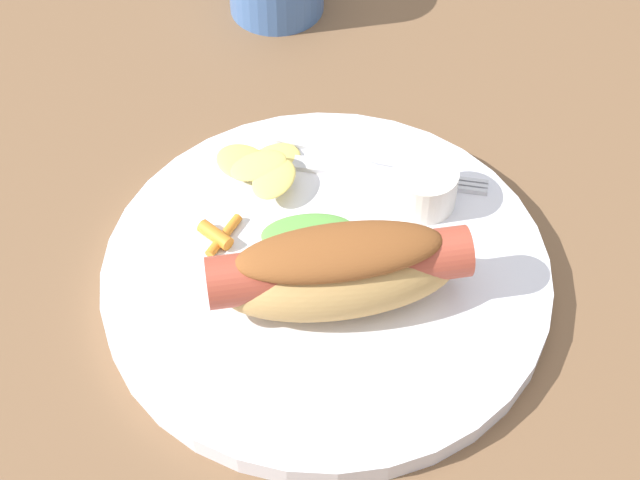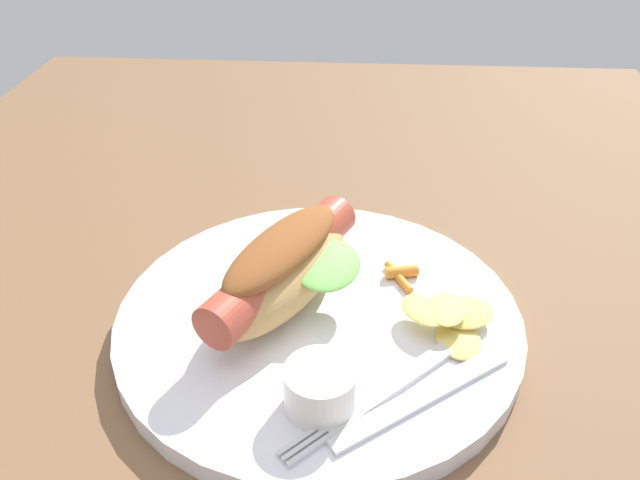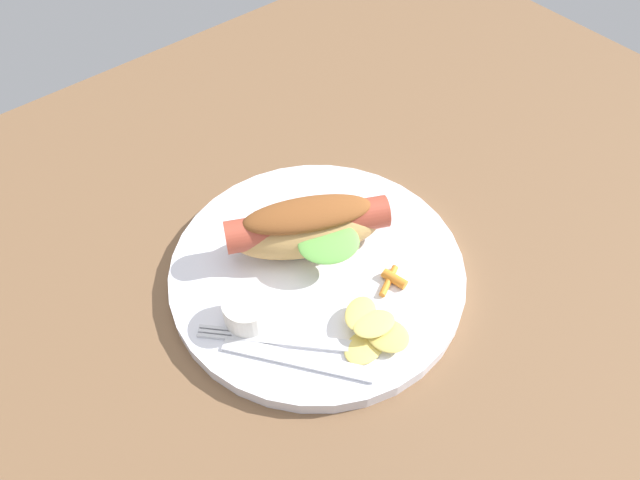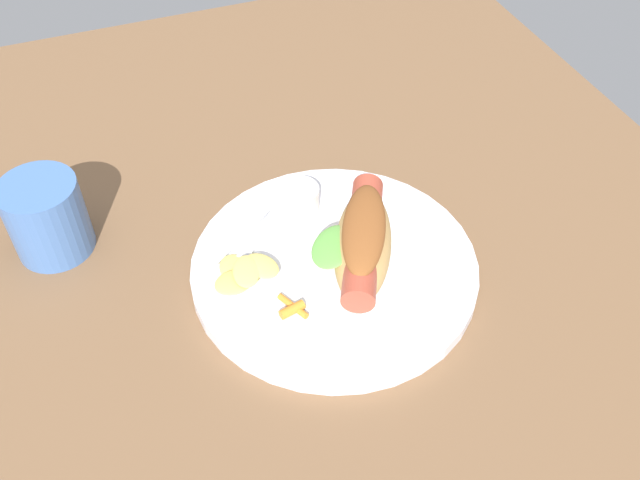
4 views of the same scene
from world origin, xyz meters
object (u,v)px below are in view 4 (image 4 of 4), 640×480
at_px(plate, 334,267).
at_px(carrot_garnish, 292,308).
at_px(sauce_ramekin, 299,199).
at_px(chips_pile, 243,272).
at_px(knife, 247,227).
at_px(drinking_cup, 47,217).
at_px(fork, 267,224).
at_px(hot_dog, 364,244).

xyz_separation_m(plate, carrot_garnish, (0.04, -0.06, 0.01)).
height_order(sauce_ramekin, carrot_garnish, sauce_ramekin).
bearing_deg(chips_pile, plate, 82.61).
xyz_separation_m(knife, drinking_cup, (-0.06, -0.20, 0.03)).
relative_size(plate, drinking_cup, 3.41).
bearing_deg(fork, knife, 125.08).
height_order(sauce_ramekin, drinking_cup, drinking_cup).
bearing_deg(plate, hot_dog, 62.53).
relative_size(fork, chips_pile, 1.59).
bearing_deg(hot_dog, plate, 89.39).
height_order(fork, drinking_cup, drinking_cup).
distance_m(chips_pile, drinking_cup, 0.22).
xyz_separation_m(plate, drinking_cup, (-0.14, -0.27, 0.04)).
distance_m(sauce_ramekin, carrot_garnish, 0.14).
relative_size(plate, sauce_ramekin, 6.58).
relative_size(sauce_ramekin, fork, 0.37).
height_order(plate, drinking_cup, drinking_cup).
bearing_deg(sauce_ramekin, chips_pile, -48.51).
bearing_deg(drinking_cup, sauce_ramekin, 78.24).
bearing_deg(hot_dog, fork, 66.59).
xyz_separation_m(hot_dog, sauce_ramekin, (-0.10, -0.03, -0.02)).
bearing_deg(plate, carrot_garnish, -54.04).
bearing_deg(carrot_garnish, chips_pile, -150.47).
bearing_deg(carrot_garnish, plate, 125.96).
distance_m(knife, chips_pile, 0.07).
xyz_separation_m(plate, hot_dog, (0.01, 0.03, 0.04)).
bearing_deg(knife, hot_dog, -80.89).
height_order(hot_dog, fork, hot_dog).
height_order(hot_dog, sauce_ramekin, hot_dog).
xyz_separation_m(fork, drinking_cup, (-0.07, -0.22, 0.03)).
height_order(carrot_garnish, drinking_cup, drinking_cup).
height_order(plate, hot_dog, hot_dog).
xyz_separation_m(plate, chips_pile, (-0.01, -0.09, 0.02)).
bearing_deg(sauce_ramekin, drinking_cup, -101.76).
bearing_deg(chips_pile, hot_dog, 77.91).
height_order(chips_pile, carrot_garnish, chips_pile).
distance_m(hot_dog, chips_pile, 0.12).
height_order(sauce_ramekin, knife, sauce_ramekin).
distance_m(hot_dog, drinking_cup, 0.33).
bearing_deg(fork, carrot_garnish, -140.00).
bearing_deg(plate, knife, -138.88).
bearing_deg(knife, fork, -47.85).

